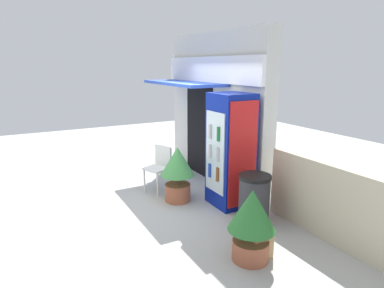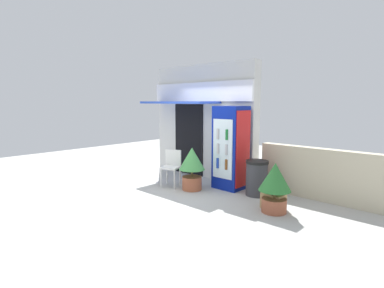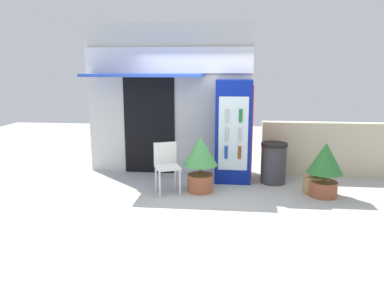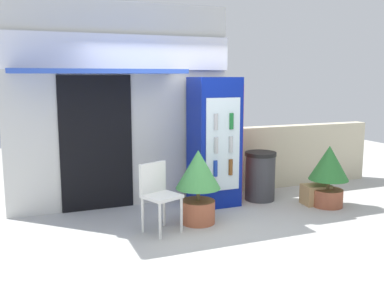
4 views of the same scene
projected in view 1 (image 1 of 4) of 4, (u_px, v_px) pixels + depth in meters
ground at (161, 201)px, 6.10m from camera, size 16.00×16.00×0.00m
storefront_building at (214, 106)px, 7.04m from camera, size 3.43×1.15×3.10m
drink_cooler at (231, 151)px, 5.77m from camera, size 0.71×0.69×1.99m
plastic_chair at (160, 165)px, 6.50m from camera, size 0.54×0.53×0.90m
potted_plant_near_shop at (178, 169)px, 6.01m from camera, size 0.62×0.62×1.02m
potted_plant_curbside at (252, 219)px, 4.16m from camera, size 0.61×0.61×0.96m
trash_bin at (254, 199)px, 5.20m from camera, size 0.51×0.51×0.79m
stone_boundary_wall at (351, 210)px, 4.42m from camera, size 2.83×0.23×1.12m
cardboard_box at (255, 242)px, 4.41m from camera, size 0.45×0.33×0.31m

